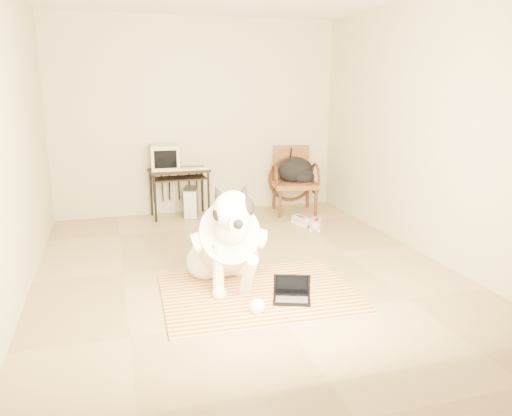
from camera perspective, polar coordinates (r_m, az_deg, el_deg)
name	(u,v)px	position (r m, az deg, el deg)	size (l,w,h in m)	color
floor	(239,262)	(5.26, -2.00, -6.16)	(4.50, 4.50, 0.00)	tan
wall_back	(198,117)	(7.15, -6.68, 10.25)	(4.50, 4.50, 0.00)	beige
wall_front	(337,169)	(2.84, 9.20, 4.39)	(4.50, 4.50, 0.00)	beige
wall_left	(15,138)	(4.86, -25.81, 7.17)	(4.50, 4.50, 0.00)	beige
wall_right	(415,127)	(5.78, 17.70, 8.79)	(4.50, 4.50, 0.00)	beige
rug	(259,293)	(4.48, 0.31, -9.73)	(1.72, 1.34, 0.02)	#C6500A
dog	(227,243)	(4.53, -3.37, -4.00)	(0.70, 1.47, 1.06)	white
laptop	(292,293)	(4.33, 4.11, -9.71)	(0.37, 0.32, 0.22)	black
computer_desk	(179,176)	(6.93, -8.77, 3.60)	(0.82, 0.49, 0.67)	black
crt_monitor	(165,157)	(6.91, -10.37, 5.70)	(0.40, 0.38, 0.34)	beige
desk_keyboard	(194,169)	(6.88, -7.08, 4.48)	(0.39, 0.14, 0.03)	beige
pc_tower	(191,202)	(7.04, -7.42, 0.67)	(0.27, 0.45, 0.40)	#4E4E51
rattan_chair	(294,180)	(7.20, 4.34, 3.25)	(0.70, 0.68, 0.93)	brown
backpack	(297,172)	(7.09, 4.70, 4.18)	(0.51, 0.45, 0.38)	black
sneaker_left	(301,221)	(6.63, 5.19, -1.46)	(0.19, 0.32, 0.10)	white
sneaker_right	(316,225)	(6.46, 6.92, -1.89)	(0.27, 0.34, 0.11)	white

